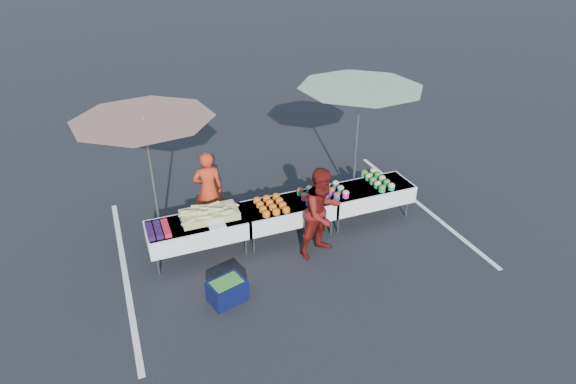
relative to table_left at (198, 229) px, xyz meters
name	(u,v)px	position (x,y,z in m)	size (l,w,h in m)	color
ground	(288,235)	(1.80, 0.00, -0.58)	(80.00, 80.00, 0.00)	black
stripe_left	(125,272)	(-1.40, 0.00, -0.58)	(0.10, 5.00, 0.00)	silver
stripe_right	(420,204)	(5.00, 0.00, -0.58)	(0.10, 5.00, 0.00)	silver
table_left	(198,229)	(0.00, 0.00, 0.00)	(1.86, 0.81, 0.75)	white
table_center	(288,210)	(1.80, 0.00, 0.00)	(1.86, 0.81, 0.75)	white
table_right	(368,194)	(3.60, 0.00, 0.00)	(1.86, 0.81, 0.75)	white
berry_punnets	(158,230)	(-0.71, -0.06, 0.21)	(0.40, 0.54, 0.08)	black
corn_pile	(209,214)	(0.24, 0.04, 0.26)	(1.16, 0.57, 0.26)	#B2BC60
plastic_bags	(217,226)	(0.30, -0.30, 0.19)	(0.30, 0.25, 0.05)	white
carrot_bowls	(271,205)	(1.45, -0.01, 0.22)	(0.55, 0.69, 0.11)	orange
potato_cups	(323,192)	(2.55, 0.00, 0.25)	(0.94, 0.58, 0.16)	#245DA8
bean_baskets	(378,180)	(3.86, 0.08, 0.24)	(0.36, 0.86, 0.15)	#228A59
vendor	(208,189)	(0.46, 1.00, 0.23)	(0.59, 0.39, 1.63)	#B92F15
customer	(322,212)	(2.18, -0.75, 0.30)	(0.86, 0.67, 1.77)	#61110E
umbrella_left	(145,130)	(-0.60, 0.80, 1.76)	(3.06, 3.06, 2.59)	black
umbrella_right	(360,97)	(3.71, 0.80, 1.83)	(3.23, 3.23, 2.66)	black
storage_bin	(227,291)	(0.15, -1.41, -0.38)	(0.69, 0.58, 0.39)	#0A0F36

